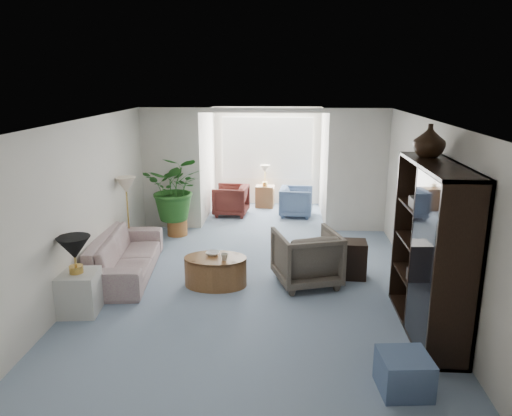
# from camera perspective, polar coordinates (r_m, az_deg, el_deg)

# --- Properties ---
(floor) EXTENTS (6.00, 6.00, 0.00)m
(floor) POSITION_cam_1_polar(r_m,az_deg,el_deg) (7.44, -0.28, -9.41)
(floor) COLOR #8799B3
(floor) RESTS_ON ground
(sunroom_floor) EXTENTS (2.60, 2.60, 0.00)m
(sunroom_floor) POSITION_cam_1_polar(r_m,az_deg,el_deg) (11.30, 1.07, -0.81)
(sunroom_floor) COLOR #8799B3
(sunroom_floor) RESTS_ON ground
(back_pier_left) EXTENTS (1.20, 0.12, 2.50)m
(back_pier_left) POSITION_cam_1_polar(r_m,az_deg,el_deg) (10.21, -9.91, 4.46)
(back_pier_left) COLOR white
(back_pier_left) RESTS_ON ground
(back_pier_right) EXTENTS (1.20, 0.12, 2.50)m
(back_pier_right) POSITION_cam_1_polar(r_m,az_deg,el_deg) (10.04, 11.77, 4.19)
(back_pier_right) COLOR white
(back_pier_right) RESTS_ON ground
(back_header) EXTENTS (2.60, 0.12, 0.10)m
(back_header) POSITION_cam_1_polar(r_m,az_deg,el_deg) (9.79, 0.87, 11.32)
(back_header) COLOR white
(back_header) RESTS_ON back_pier_left
(window_pane) EXTENTS (2.20, 0.02, 1.50)m
(window_pane) POSITION_cam_1_polar(r_m,az_deg,el_deg) (12.07, 1.33, 7.00)
(window_pane) COLOR white
(window_blinds) EXTENTS (2.20, 0.02, 1.50)m
(window_blinds) POSITION_cam_1_polar(r_m,az_deg,el_deg) (12.04, 1.32, 6.98)
(window_blinds) COLOR white
(framed_picture) EXTENTS (0.04, 0.50, 0.40)m
(framed_picture) POSITION_cam_1_polar(r_m,az_deg,el_deg) (7.10, 19.91, 2.91)
(framed_picture) COLOR #B5AD91
(sofa) EXTENTS (1.09, 2.30, 0.65)m
(sofa) POSITION_cam_1_polar(r_m,az_deg,el_deg) (8.13, -15.01, -5.31)
(sofa) COLOR #B4AA98
(sofa) RESTS_ON ground
(end_table) EXTENTS (0.57, 0.57, 0.57)m
(end_table) POSITION_cam_1_polar(r_m,az_deg,el_deg) (7.05, -19.98, -9.26)
(end_table) COLOR beige
(end_table) RESTS_ON ground
(table_lamp) EXTENTS (0.44, 0.44, 0.30)m
(table_lamp) POSITION_cam_1_polar(r_m,az_deg,el_deg) (6.83, -20.46, -4.38)
(table_lamp) COLOR black
(table_lamp) RESTS_ON end_table
(floor_lamp) EXTENTS (0.36, 0.36, 0.28)m
(floor_lamp) POSITION_cam_1_polar(r_m,az_deg,el_deg) (8.87, -14.93, 2.60)
(floor_lamp) COLOR beige
(floor_lamp) RESTS_ON ground
(coffee_table) EXTENTS (1.12, 1.12, 0.45)m
(coffee_table) POSITION_cam_1_polar(r_m,az_deg,el_deg) (7.51, -4.73, -7.37)
(coffee_table) COLOR brown
(coffee_table) RESTS_ON ground
(coffee_bowl) EXTENTS (0.25, 0.25, 0.05)m
(coffee_bowl) POSITION_cam_1_polar(r_m,az_deg,el_deg) (7.52, -5.05, -5.30)
(coffee_bowl) COLOR white
(coffee_bowl) RESTS_ON coffee_table
(coffee_cup) EXTENTS (0.13, 0.13, 0.10)m
(coffee_cup) POSITION_cam_1_polar(r_m,az_deg,el_deg) (7.30, -3.72, -5.70)
(coffee_cup) COLOR beige
(coffee_cup) RESTS_ON coffee_table
(wingback_chair) EXTENTS (1.13, 1.15, 0.84)m
(wingback_chair) POSITION_cam_1_polar(r_m,az_deg,el_deg) (7.52, 5.92, -5.75)
(wingback_chair) COLOR #675D51
(wingback_chair) RESTS_ON ground
(side_table_dark) EXTENTS (0.51, 0.42, 0.59)m
(side_table_dark) POSITION_cam_1_polar(r_m,az_deg,el_deg) (7.91, 10.91, -5.88)
(side_table_dark) COLOR black
(side_table_dark) RESTS_ON ground
(entertainment_cabinet) EXTENTS (0.51, 1.90, 2.11)m
(entertainment_cabinet) POSITION_cam_1_polar(r_m,az_deg,el_deg) (6.29, 19.79, -4.64)
(entertainment_cabinet) COLOR black
(entertainment_cabinet) RESTS_ON ground
(cabinet_urn) EXTENTS (0.39, 0.39, 0.41)m
(cabinet_urn) POSITION_cam_1_polar(r_m,az_deg,el_deg) (6.49, 19.58, 7.42)
(cabinet_urn) COLOR black
(cabinet_urn) RESTS_ON entertainment_cabinet
(ottoman) EXTENTS (0.54, 0.54, 0.39)m
(ottoman) POSITION_cam_1_polar(r_m,az_deg,el_deg) (5.40, 16.88, -17.96)
(ottoman) COLOR slate
(ottoman) RESTS_ON ground
(plant_pot) EXTENTS (0.40, 0.40, 0.32)m
(plant_pot) POSITION_cam_1_polar(r_m,az_deg,el_deg) (9.96, -9.16, -2.23)
(plant_pot) COLOR #A96631
(plant_pot) RESTS_ON ground
(house_plant) EXTENTS (1.17, 1.01, 1.30)m
(house_plant) POSITION_cam_1_polar(r_m,az_deg,el_deg) (9.76, -9.35, 2.31)
(house_plant) COLOR #276021
(house_plant) RESTS_ON plant_pot
(sunroom_chair_blue) EXTENTS (0.79, 0.77, 0.67)m
(sunroom_chair_blue) POSITION_cam_1_polar(r_m,az_deg,el_deg) (11.18, 4.72, 0.73)
(sunroom_chair_blue) COLOR slate
(sunroom_chair_blue) RESTS_ON ground
(sunroom_chair_maroon) EXTENTS (0.82, 0.81, 0.70)m
(sunroom_chair_maroon) POSITION_cam_1_polar(r_m,az_deg,el_deg) (11.24, -2.95, 0.92)
(sunroom_chair_maroon) COLOR #58211E
(sunroom_chair_maroon) RESTS_ON ground
(sunroom_table) EXTENTS (0.46, 0.37, 0.53)m
(sunroom_table) POSITION_cam_1_polar(r_m,az_deg,el_deg) (11.93, 1.04, 1.35)
(sunroom_table) COLOR brown
(sunroom_table) RESTS_ON ground
(shelf_clutter) EXTENTS (0.30, 0.95, 1.06)m
(shelf_clutter) POSITION_cam_1_polar(r_m,az_deg,el_deg) (6.28, 19.35, -2.86)
(shelf_clutter) COLOR #373332
(shelf_clutter) RESTS_ON entertainment_cabinet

